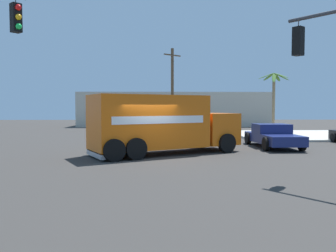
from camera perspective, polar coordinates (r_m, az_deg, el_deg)
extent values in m
plane|color=#33302D|center=(16.44, -2.74, -5.21)|extent=(100.00, 100.00, 0.00)
cube|color=#B2ADA0|center=(30.65, 20.60, -1.42)|extent=(10.18, 10.18, 0.14)
cube|color=orange|center=(17.25, -3.11, 0.72)|extent=(6.20, 4.75, 2.62)
cube|color=orange|center=(19.33, 7.53, -0.41)|extent=(2.78, 3.00, 1.70)
cube|color=black|center=(19.83, 9.53, 0.64)|extent=(0.99, 1.83, 0.88)
cube|color=#B2B2B7|center=(16.37, -11.87, -4.63)|extent=(1.23, 2.14, 0.21)
cube|color=white|center=(18.34, -4.76, 1.27)|extent=(4.29, 2.21, 0.36)
cube|color=white|center=(16.16, -1.24, 1.04)|extent=(4.29, 2.21, 0.36)
cylinder|color=black|center=(20.36, 5.33, -2.20)|extent=(1.02, 0.70, 1.00)
cylinder|color=black|center=(18.38, 9.70, -2.80)|extent=(1.02, 0.70, 1.00)
cylinder|color=black|center=(17.97, -8.46, -2.92)|extent=(1.02, 0.70, 1.00)
cylinder|color=black|center=(15.69, -5.28, -3.78)|extent=(1.02, 0.70, 1.00)
cylinder|color=black|center=(17.64, -11.67, -3.07)|extent=(1.02, 0.70, 1.00)
cylinder|color=black|center=(15.30, -8.89, -3.98)|extent=(1.02, 0.70, 1.00)
cylinder|color=#38383D|center=(13.21, -23.85, 18.52)|extent=(0.03, 0.03, 0.25)
cube|color=black|center=(13.06, -23.79, 15.99)|extent=(0.42, 0.42, 0.95)
sphere|color=red|center=(12.98, -23.47, 17.52)|extent=(0.20, 0.20, 0.20)
sphere|color=#EFA314|center=(12.90, -23.44, 16.18)|extent=(0.20, 0.20, 0.20)
sphere|color=#19CC4C|center=(12.84, -23.41, 14.84)|extent=(0.20, 0.20, 0.20)
cylinder|color=#38383D|center=(12.76, 20.74, 15.59)|extent=(0.03, 0.03, 0.25)
cube|color=black|center=(12.65, 20.68, 12.94)|extent=(0.42, 0.42, 0.95)
sphere|color=red|center=(12.86, 21.12, 14.19)|extent=(0.20, 0.20, 0.20)
sphere|color=#EFA314|center=(12.80, 21.09, 12.83)|extent=(0.20, 0.20, 0.20)
sphere|color=#19CC4C|center=(12.75, 21.06, 11.46)|extent=(0.20, 0.20, 0.20)
cube|color=navy|center=(23.22, 15.33, -1.57)|extent=(1.99, 1.55, 0.50)
cube|color=navy|center=(21.69, 16.69, -1.12)|extent=(1.99, 1.75, 1.10)
cube|color=black|center=(21.67, 16.70, -0.35)|extent=(1.83, 1.47, 0.48)
cube|color=navy|center=(19.99, 18.48, -2.29)|extent=(2.00, 2.05, 0.55)
cylinder|color=black|center=(22.80, 13.04, -2.00)|extent=(0.26, 0.77, 0.76)
cylinder|color=black|center=(23.44, 17.76, -1.93)|extent=(0.26, 0.77, 0.76)
cylinder|color=black|center=(19.55, 15.86, -2.88)|extent=(0.26, 0.77, 0.76)
cylinder|color=black|center=(20.29, 21.23, -2.76)|extent=(0.26, 0.77, 0.76)
cylinder|color=black|center=(26.05, 25.64, -1.76)|extent=(0.21, 0.62, 0.62)
cylinder|color=#7A6647|center=(33.65, 17.02, 3.68)|extent=(0.26, 0.26, 5.31)
ellipsoid|color=#386023|center=(33.96, 18.22, 7.74)|extent=(1.44, 0.44, 0.74)
ellipsoid|color=#386023|center=(34.40, 17.52, 7.68)|extent=(1.20, 1.30, 0.75)
ellipsoid|color=#386023|center=(34.30, 16.28, 7.78)|extent=(0.90, 1.47, 0.68)
ellipsoid|color=#386023|center=(33.59, 15.88, 7.94)|extent=(1.49, 0.46, 0.61)
ellipsoid|color=#386023|center=(33.14, 17.07, 7.65)|extent=(0.76, 1.32, 0.99)
ellipsoid|color=#386023|center=(33.41, 18.16, 7.94)|extent=(1.23, 1.35, 0.61)
cylinder|color=brown|center=(36.23, 0.72, 6.06)|extent=(0.30, 0.30, 8.49)
cube|color=brown|center=(36.58, 0.72, 11.61)|extent=(1.80, 1.45, 0.12)
cube|color=beige|center=(44.34, 1.11, 2.76)|extent=(23.90, 6.00, 4.23)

